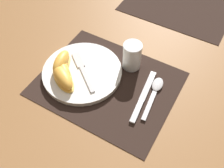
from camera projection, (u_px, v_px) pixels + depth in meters
ground_plane at (107, 84)px, 0.85m from camera, size 3.00×3.00×0.00m
placemat at (107, 83)px, 0.85m from camera, size 0.44×0.35×0.00m
placemat_far at (180, 3)px, 1.12m from camera, size 0.44×0.35×0.00m
plate at (82, 72)px, 0.87m from camera, size 0.26×0.26×0.02m
juice_glass at (132, 57)px, 0.86m from camera, size 0.06×0.06×0.10m
knife at (143, 97)px, 0.81m from camera, size 0.04×0.21×0.01m
spoon at (155, 90)px, 0.83m from camera, size 0.04×0.17×0.01m
fork at (82, 68)px, 0.86m from camera, size 0.16×0.13×0.00m
citrus_wedge_0 at (61, 63)px, 0.86m from camera, size 0.07×0.11×0.05m
citrus_wedge_1 at (62, 69)px, 0.85m from camera, size 0.10×0.12×0.04m
citrus_wedge_2 at (64, 72)px, 0.84m from camera, size 0.12×0.10×0.04m
citrus_wedge_3 at (63, 77)px, 0.82m from camera, size 0.13×0.10×0.04m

